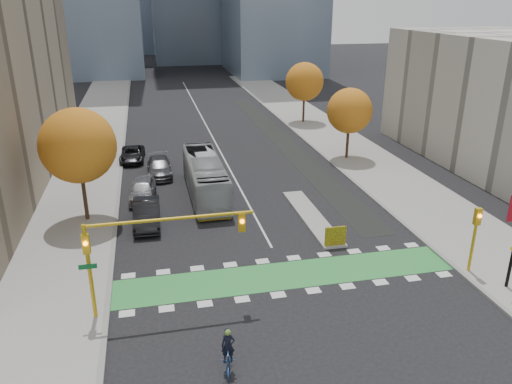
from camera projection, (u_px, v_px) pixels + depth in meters
name	position (u px, v px, depth m)	size (l,w,h in m)	color
ground	(294.00, 289.00, 27.63)	(300.00, 300.00, 0.00)	black
sidewalk_west	(78.00, 184.00, 43.10)	(7.00, 120.00, 0.15)	gray
sidewalk_east	(369.00, 163.00, 48.52)	(7.00, 120.00, 0.15)	gray
curb_west	(120.00, 181.00, 43.81)	(0.30, 120.00, 0.16)	gray
curb_east	(335.00, 165.00, 47.82)	(0.30, 120.00, 0.16)	gray
bike_crossing	(287.00, 275.00, 29.00)	(20.00, 3.00, 0.01)	green
centre_line	(205.00, 124.00, 64.04)	(0.15, 70.00, 0.01)	silver
bike_lane_paint	(282.00, 141.00, 56.45)	(2.50, 50.00, 0.01)	black
median_island	(311.00, 217.00, 36.60)	(1.60, 10.00, 0.16)	gray
hazard_board	(335.00, 236.00, 31.97)	(1.40, 0.12, 1.30)	yellow
tree_west	(78.00, 146.00, 34.12)	(5.20, 5.20, 8.22)	#332114
tree_east_near	(350.00, 111.00, 48.31)	(4.40, 4.40, 7.08)	#332114
tree_east_far	(305.00, 82.00, 62.84)	(4.80, 4.80, 7.65)	#332114
traffic_signal_west	(142.00, 242.00, 24.12)	(8.53, 0.56, 5.20)	#BF9914
traffic_signal_east	(475.00, 230.00, 28.29)	(0.35, 0.43, 4.10)	#BF9914
cyclist	(228.00, 357.00, 21.37)	(0.91, 1.88, 2.08)	navy
bus	(205.00, 176.00, 40.32)	(2.67, 11.41, 3.18)	#A3A7AB
parked_car_a	(142.00, 189.00, 39.72)	(1.96, 4.86, 1.66)	#9E9FA3
parked_car_b	(147.00, 213.00, 35.21)	(1.81, 5.20, 1.71)	black
parked_car_c	(159.00, 167.00, 45.11)	(2.16, 5.31, 1.54)	#4E4D52
parked_car_d	(132.00, 154.00, 49.20)	(2.27, 4.91, 1.37)	black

